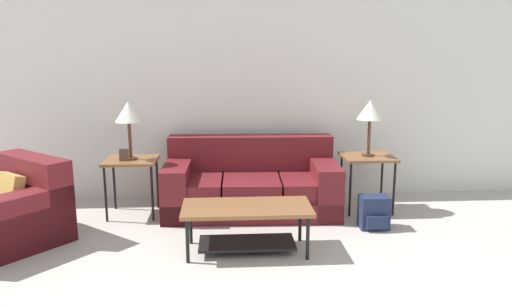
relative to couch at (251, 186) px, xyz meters
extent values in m
cube|color=silver|center=(0.29, 0.63, 1.01)|extent=(9.18, 0.06, 2.60)
cube|color=maroon|center=(0.00, -0.05, -0.18)|extent=(1.97, 1.03, 0.22)
cube|color=maroon|center=(-0.65, -0.05, 0.03)|extent=(0.65, 0.89, 0.20)
cube|color=maroon|center=(0.00, -0.07, 0.03)|extent=(0.65, 0.89, 0.20)
cube|color=maroon|center=(0.64, -0.09, 0.03)|extent=(0.65, 0.89, 0.20)
cube|color=maroon|center=(0.01, 0.30, 0.33)|extent=(1.94, 0.32, 0.40)
cube|color=maroon|center=(-0.83, -0.03, 0.00)|extent=(0.31, 0.98, 0.58)
cube|color=maroon|center=(0.83, -0.08, 0.00)|extent=(0.31, 0.98, 0.58)
cube|color=maroon|center=(-2.19, -0.60, 0.31)|extent=(0.90, 0.82, 0.40)
cube|color=maroon|center=(-2.17, -1.12, -0.01)|extent=(0.87, 0.96, 0.56)
cube|color=tan|center=(-2.35, -0.80, 0.21)|extent=(0.38, 0.36, 0.36)
cube|color=brown|center=(-0.11, -1.19, 0.13)|extent=(1.17, 0.56, 0.04)
cylinder|color=black|center=(-0.63, -1.41, -0.09)|extent=(0.03, 0.03, 0.40)
cylinder|color=black|center=(0.42, -1.41, -0.09)|extent=(0.03, 0.03, 0.40)
cylinder|color=black|center=(-0.63, -0.97, -0.09)|extent=(0.03, 0.03, 0.40)
cylinder|color=black|center=(0.42, -0.97, -0.09)|extent=(0.03, 0.03, 0.40)
cube|color=black|center=(-0.11, -1.19, -0.21)|extent=(0.88, 0.39, 0.02)
cube|color=brown|center=(-1.33, -0.07, 0.33)|extent=(0.57, 0.52, 0.03)
cylinder|color=black|center=(-1.58, -0.28, 0.01)|extent=(0.03, 0.03, 0.61)
cylinder|color=black|center=(-1.08, -0.28, 0.01)|extent=(0.03, 0.03, 0.61)
cylinder|color=black|center=(-1.58, 0.15, 0.01)|extent=(0.03, 0.03, 0.61)
cylinder|color=black|center=(-1.08, 0.15, 0.01)|extent=(0.03, 0.03, 0.61)
cube|color=brown|center=(1.33, -0.07, 0.33)|extent=(0.57, 0.52, 0.03)
cylinder|color=black|center=(1.08, -0.28, 0.01)|extent=(0.03, 0.03, 0.61)
cylinder|color=black|center=(1.57, -0.28, 0.01)|extent=(0.03, 0.03, 0.61)
cylinder|color=black|center=(1.08, 0.15, 0.01)|extent=(0.03, 0.03, 0.61)
cylinder|color=black|center=(1.57, 0.15, 0.01)|extent=(0.03, 0.03, 0.61)
cylinder|color=#472D1E|center=(-1.33, -0.07, 0.36)|extent=(0.14, 0.14, 0.02)
cylinder|color=#472D1E|center=(-1.33, -0.07, 0.56)|extent=(0.04, 0.04, 0.40)
cone|color=white|center=(-1.33, -0.07, 0.87)|extent=(0.29, 0.29, 0.22)
cylinder|color=#472D1E|center=(1.33, -0.07, 0.36)|extent=(0.14, 0.14, 0.02)
cylinder|color=#472D1E|center=(1.33, -0.07, 0.56)|extent=(0.04, 0.04, 0.40)
cone|color=white|center=(1.33, -0.07, 0.87)|extent=(0.29, 0.29, 0.22)
cube|color=#1E2847|center=(1.24, -0.66, -0.12)|extent=(0.29, 0.21, 0.34)
cube|color=#1E2847|center=(1.24, -0.79, -0.19)|extent=(0.22, 0.05, 0.14)
cylinder|color=#1E2847|center=(1.16, -0.54, -0.10)|extent=(0.02, 0.02, 0.26)
cylinder|color=#1E2847|center=(1.32, -0.54, -0.10)|extent=(0.02, 0.02, 0.26)
cube|color=#4C3828|center=(-1.39, -0.14, 0.41)|extent=(0.10, 0.04, 0.13)
camera|label=1|loc=(-0.30, -5.50, 1.55)|focal=35.00mm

